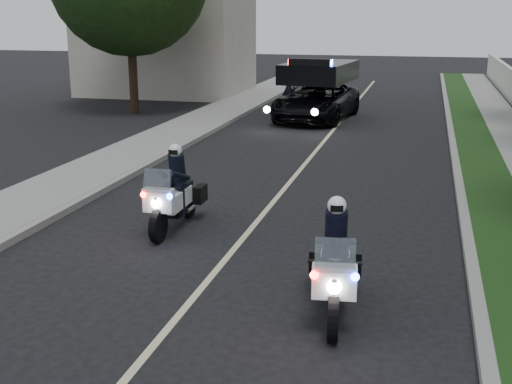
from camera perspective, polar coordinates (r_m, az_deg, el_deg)
ground at (r=8.64m, az=-9.42°, el=-13.63°), size 120.00×120.00×0.00m
curb_right at (r=17.39m, az=16.98°, el=1.02°), size 0.20×60.00×0.15m
grass_verge at (r=17.44m, az=19.27°, el=0.88°), size 1.20×60.00×0.16m
curb_left at (r=18.83m, az=-8.76°, el=2.57°), size 0.20×60.00×0.15m
sidewalk_left at (r=19.28m, az=-11.78°, el=2.73°), size 2.00×60.00×0.16m
building_far at (r=35.44m, az=-7.71°, el=14.05°), size 8.00×6.00×7.00m
lane_marking at (r=17.67m, az=3.59°, el=1.65°), size 0.12×50.00×0.01m
police_moto_left at (r=13.24m, az=-6.96°, el=-3.12°), size 0.70×1.98×1.68m
police_moto_right at (r=9.68m, az=6.66°, el=-10.22°), size 0.93×2.05×1.69m
police_suv at (r=26.62m, az=5.18°, el=6.21°), size 3.07×5.64×2.62m
bicycle at (r=28.75m, az=2.80°, el=6.92°), size 0.58×1.56×0.81m
cyclist at (r=28.75m, az=2.80°, el=6.92°), size 0.58×0.40×1.55m
tree_left_near at (r=28.83m, az=-10.36°, el=6.71°), size 8.41×8.41×10.86m
tree_left_far at (r=35.27m, az=-7.42°, el=8.35°), size 6.28×6.28×9.31m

